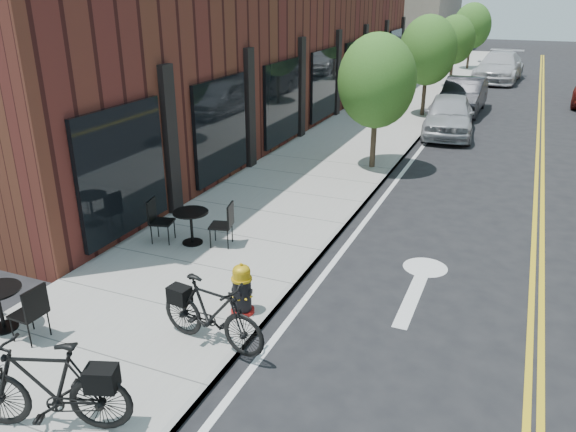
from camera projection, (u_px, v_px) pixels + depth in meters
The scene contains 14 objects.
ground at pixel (258, 334), 8.75m from camera, with size 120.00×120.00×0.00m, color black.
sidewalk_near at pixel (337, 155), 17.99m from camera, with size 4.00×70.00×0.12m, color #9E9B93.
building_near at pixel (262, 31), 21.73m from camera, with size 5.00×28.00×7.00m, color #4F1D19.
tree_near_a at pixel (377, 81), 15.67m from camera, with size 2.20×2.20×3.81m.
tree_near_b at pixel (428, 50), 22.46m from camera, with size 2.30×2.30×3.98m.
tree_near_c at pixel (455, 40), 29.35m from camera, with size 2.10×2.10×3.67m.
tree_near_d at pixel (472, 26), 36.08m from camera, with size 2.40×2.40×4.11m.
fire_hydrant at pixel (242, 290), 8.96m from camera, with size 0.42×0.42×0.88m.
bicycle_left at pixel (48, 386), 6.50m from camera, with size 0.56×1.99×1.20m, color black.
bicycle_right at pixel (212, 313), 8.08m from camera, with size 0.51×1.80×1.08m, color black.
bistro_set_c at pixel (191, 223), 11.43m from camera, with size 1.73×0.88×0.91m.
parked_car_a at pixel (449, 115), 20.46m from camera, with size 1.73×4.29×1.46m, color #A7A9AF.
parked_car_b at pixel (463, 96), 24.12m from camera, with size 1.57×4.49×1.48m, color black.
parked_car_c at pixel (499, 67), 32.42m from camera, with size 2.31×5.68×1.65m, color silver.
Camera 1 is at (3.33, -6.65, 4.99)m, focal length 35.00 mm.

